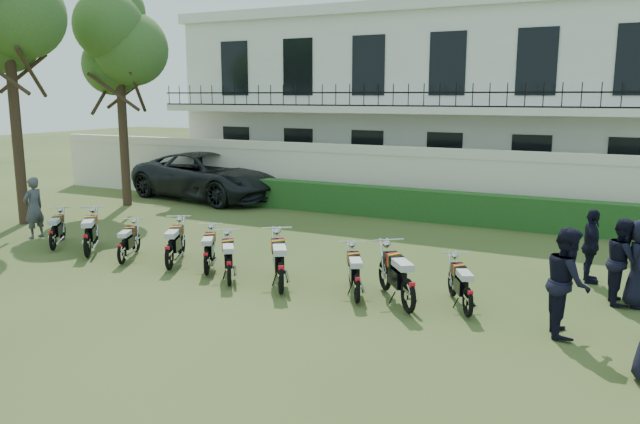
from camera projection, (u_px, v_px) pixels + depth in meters
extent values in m
plane|color=#34471C|center=(262.00, 268.00, 14.71)|extent=(100.00, 100.00, 0.00)
cube|color=beige|center=(385.00, 184.00, 21.54)|extent=(30.00, 0.30, 2.00)
cube|color=beige|center=(385.00, 150.00, 21.33)|extent=(30.00, 0.35, 0.30)
cube|color=#1E4518|center=(404.00, 204.00, 20.49)|extent=(18.00, 0.60, 1.00)
cube|color=white|center=(437.00, 107.00, 26.34)|extent=(20.00, 8.00, 7.00)
cube|color=white|center=(440.00, 16.00, 25.66)|extent=(20.40, 8.40, 0.40)
cube|color=white|center=(399.00, 110.00, 22.22)|extent=(20.00, 1.40, 0.25)
cube|color=black|center=(393.00, 93.00, 21.54)|extent=(20.00, 0.05, 0.05)
cube|color=black|center=(393.00, 106.00, 21.62)|extent=(20.00, 0.05, 0.05)
cube|color=black|center=(237.00, 153.00, 26.53)|extent=(1.30, 0.12, 2.20)
cube|color=black|center=(235.00, 69.00, 25.89)|extent=(1.30, 0.12, 2.20)
cube|color=black|center=(299.00, 156.00, 25.20)|extent=(1.30, 0.12, 2.20)
cube|color=black|center=(298.00, 67.00, 24.56)|extent=(1.30, 0.12, 2.20)
cube|color=black|center=(367.00, 159.00, 23.87)|extent=(1.30, 0.12, 2.20)
cube|color=black|center=(369.00, 65.00, 23.22)|extent=(1.30, 0.12, 2.20)
cube|color=black|center=(444.00, 163.00, 22.54)|extent=(1.30, 0.12, 2.20)
cube|color=black|center=(448.00, 64.00, 21.89)|extent=(1.30, 0.12, 2.20)
cube|color=black|center=(530.00, 167.00, 21.21)|extent=(1.30, 0.12, 2.20)
cube|color=black|center=(537.00, 62.00, 20.56)|extent=(1.30, 0.12, 2.20)
cube|color=black|center=(628.00, 172.00, 19.87)|extent=(1.30, 0.12, 2.20)
cube|color=black|center=(639.00, 59.00, 19.23)|extent=(1.30, 0.12, 2.20)
cylinder|color=#473323|center=(16.00, 129.00, 19.26)|extent=(0.32, 0.32, 5.95)
sphere|color=#2D5522|center=(21.00, 15.00, 18.63)|extent=(2.60, 2.60, 2.60)
sphere|color=#2D5522|center=(4.00, 37.00, 19.27)|extent=(2.20, 2.20, 2.20)
cylinder|color=#473323|center=(123.00, 134.00, 22.61)|extent=(0.32, 0.32, 5.25)
sphere|color=#2D5522|center=(131.00, 49.00, 22.05)|extent=(2.60, 2.60, 2.60)
sphere|color=#2D5522|center=(113.00, 65.00, 22.68)|extent=(2.20, 2.20, 2.20)
sphere|color=#2D5522|center=(109.00, 25.00, 21.43)|extent=(2.40, 2.40, 2.40)
sphere|color=#2D5522|center=(116.00, 11.00, 21.82)|extent=(2.00, 2.00, 2.00)
torus|color=black|center=(48.00, 246.00, 15.61)|extent=(0.42, 0.50, 0.57)
torus|color=black|center=(58.00, 236.00, 16.78)|extent=(0.42, 0.50, 0.57)
cube|color=black|center=(52.00, 236.00, 16.13)|extent=(0.45, 0.51, 0.28)
cube|color=black|center=(53.00, 225.00, 16.29)|extent=(0.45, 0.48, 0.21)
cube|color=red|center=(53.00, 225.00, 16.28)|extent=(0.20, 0.25, 0.21)
cube|color=yellow|center=(53.00, 225.00, 16.23)|extent=(0.17, 0.24, 0.21)
cube|color=silver|center=(49.00, 227.00, 15.83)|extent=(0.49, 0.54, 0.11)
cylinder|color=silver|center=(55.00, 212.00, 16.52)|extent=(0.46, 0.37, 0.03)
torus|color=black|center=(83.00, 253.00, 14.80)|extent=(0.48, 0.56, 0.64)
torus|color=black|center=(91.00, 240.00, 16.12)|extent=(0.48, 0.56, 0.64)
cube|color=black|center=(86.00, 241.00, 15.38)|extent=(0.51, 0.57, 0.32)
cube|color=black|center=(87.00, 227.00, 15.56)|extent=(0.51, 0.54, 0.23)
cube|color=red|center=(87.00, 227.00, 15.56)|extent=(0.22, 0.29, 0.24)
cube|color=yellow|center=(87.00, 228.00, 15.50)|extent=(0.19, 0.27, 0.24)
cube|color=silver|center=(84.00, 230.00, 15.05)|extent=(0.56, 0.61, 0.13)
cylinder|color=silver|center=(88.00, 213.00, 15.83)|extent=(0.51, 0.42, 0.03)
torus|color=black|center=(114.00, 261.00, 14.32)|extent=(0.32, 0.52, 0.55)
torus|color=black|center=(129.00, 248.00, 15.46)|extent=(0.32, 0.52, 0.55)
cube|color=black|center=(121.00, 249.00, 14.82)|extent=(0.36, 0.51, 0.27)
cube|color=black|center=(123.00, 237.00, 14.98)|extent=(0.39, 0.46, 0.20)
cube|color=red|center=(123.00, 237.00, 14.98)|extent=(0.22, 0.22, 0.21)
cube|color=yellow|center=(122.00, 238.00, 14.93)|extent=(0.20, 0.21, 0.21)
cube|color=silver|center=(117.00, 240.00, 14.54)|extent=(0.41, 0.54, 0.11)
cylinder|color=silver|center=(126.00, 224.00, 15.21)|extent=(0.49, 0.26, 0.03)
torus|color=black|center=(162.00, 266.00, 13.74)|extent=(0.37, 0.59, 0.62)
torus|color=black|center=(176.00, 251.00, 15.04)|extent=(0.37, 0.59, 0.62)
cube|color=black|center=(169.00, 252.00, 14.31)|extent=(0.42, 0.58, 0.31)
cube|color=black|center=(170.00, 238.00, 14.49)|extent=(0.45, 0.53, 0.22)
cube|color=red|center=(170.00, 238.00, 14.49)|extent=(0.25, 0.26, 0.23)
cube|color=yellow|center=(170.00, 239.00, 14.43)|extent=(0.22, 0.24, 0.23)
cube|color=silver|center=(165.00, 242.00, 13.98)|extent=(0.48, 0.61, 0.12)
cylinder|color=silver|center=(173.00, 223.00, 14.75)|extent=(0.56, 0.31, 0.03)
torus|color=black|center=(203.00, 272.00, 13.39)|extent=(0.36, 0.54, 0.57)
torus|color=black|center=(210.00, 257.00, 14.58)|extent=(0.36, 0.54, 0.57)
cube|color=black|center=(206.00, 259.00, 13.91)|extent=(0.41, 0.53, 0.28)
cube|color=black|center=(207.00, 245.00, 14.08)|extent=(0.43, 0.49, 0.21)
cube|color=red|center=(207.00, 245.00, 14.08)|extent=(0.22, 0.24, 0.22)
cube|color=yellow|center=(207.00, 245.00, 14.02)|extent=(0.20, 0.23, 0.22)
cube|color=silver|center=(204.00, 249.00, 13.61)|extent=(0.46, 0.56, 0.11)
cylinder|color=silver|center=(208.00, 230.00, 14.32)|extent=(0.50, 0.31, 0.03)
torus|color=black|center=(230.00, 282.00, 12.60)|extent=(0.42, 0.52, 0.59)
torus|color=black|center=(229.00, 266.00, 13.81)|extent=(0.42, 0.52, 0.59)
cube|color=black|center=(229.00, 268.00, 13.14)|extent=(0.45, 0.53, 0.29)
cube|color=black|center=(228.00, 253.00, 13.30)|extent=(0.46, 0.50, 0.21)
cube|color=red|center=(228.00, 253.00, 13.30)|extent=(0.21, 0.26, 0.22)
cube|color=yellow|center=(228.00, 253.00, 13.24)|extent=(0.18, 0.24, 0.22)
cube|color=silver|center=(229.00, 257.00, 12.83)|extent=(0.50, 0.56, 0.12)
cylinder|color=silver|center=(228.00, 237.00, 13.55)|extent=(0.48, 0.36, 0.03)
torus|color=black|center=(283.00, 290.00, 11.95)|extent=(0.45, 0.61, 0.66)
torus|color=black|center=(279.00, 270.00, 13.33)|extent=(0.45, 0.61, 0.66)
cube|color=black|center=(281.00, 273.00, 12.56)|extent=(0.50, 0.61, 0.33)
cube|color=black|center=(280.00, 255.00, 12.75)|extent=(0.51, 0.57, 0.24)
cube|color=red|center=(280.00, 255.00, 12.74)|extent=(0.24, 0.29, 0.25)
cube|color=yellow|center=(280.00, 256.00, 12.68)|extent=(0.22, 0.27, 0.25)
cube|color=silver|center=(282.00, 260.00, 12.21)|extent=(0.55, 0.64, 0.13)
cylinder|color=silver|center=(279.00, 236.00, 13.03)|extent=(0.56, 0.39, 0.03)
torus|color=black|center=(360.00, 300.00, 11.51)|extent=(0.36, 0.55, 0.58)
torus|color=black|center=(354.00, 281.00, 12.72)|extent=(0.36, 0.55, 0.58)
cube|color=black|center=(357.00, 284.00, 12.04)|extent=(0.40, 0.54, 0.28)
cube|color=black|center=(356.00, 268.00, 12.21)|extent=(0.42, 0.49, 0.21)
cube|color=red|center=(356.00, 267.00, 12.21)|extent=(0.23, 0.24, 0.22)
cube|color=yellow|center=(357.00, 268.00, 12.15)|extent=(0.20, 0.22, 0.22)
cube|color=silver|center=(359.00, 273.00, 11.74)|extent=(0.45, 0.57, 0.11)
cylinder|color=silver|center=(355.00, 250.00, 12.46)|extent=(0.51, 0.30, 0.03)
torus|color=black|center=(422.00, 310.00, 10.86)|extent=(0.49, 0.58, 0.66)
torus|color=black|center=(396.00, 286.00, 12.21)|extent=(0.49, 0.58, 0.66)
cube|color=black|center=(409.00, 290.00, 11.45)|extent=(0.53, 0.59, 0.33)
cube|color=black|center=(405.00, 271.00, 11.64)|extent=(0.53, 0.56, 0.24)
cube|color=red|center=(405.00, 270.00, 11.64)|extent=(0.23, 0.30, 0.25)
cube|color=yellow|center=(406.00, 271.00, 11.57)|extent=(0.20, 0.28, 0.25)
cube|color=silver|center=(416.00, 277.00, 11.11)|extent=(0.58, 0.63, 0.13)
cylinder|color=silver|center=(400.00, 250.00, 11.91)|extent=(0.53, 0.43, 0.03)
torus|color=black|center=(477.00, 315.00, 10.76)|extent=(0.34, 0.53, 0.56)
torus|color=black|center=(460.00, 293.00, 11.94)|extent=(0.34, 0.53, 0.56)
cube|color=black|center=(469.00, 297.00, 11.28)|extent=(0.38, 0.53, 0.28)
cube|color=black|center=(466.00, 280.00, 11.44)|extent=(0.41, 0.48, 0.20)
cube|color=red|center=(466.00, 280.00, 11.44)|extent=(0.22, 0.23, 0.21)
cube|color=yellow|center=(467.00, 281.00, 11.39)|extent=(0.20, 0.22, 0.21)
cube|color=silver|center=(473.00, 286.00, 10.98)|extent=(0.43, 0.55, 0.11)
cylinder|color=silver|center=(463.00, 262.00, 11.68)|extent=(0.50, 0.28, 0.03)
imported|color=black|center=(210.00, 176.00, 24.34)|extent=(6.96, 4.12, 1.82)
imported|color=#535358|center=(34.00, 208.00, 17.63)|extent=(0.44, 0.65, 1.75)
imported|color=black|center=(567.00, 282.00, 10.47)|extent=(0.89, 1.04, 1.86)
imported|color=black|center=(623.00, 261.00, 12.07)|extent=(0.77, 0.92, 1.69)
imported|color=black|center=(591.00, 246.00, 13.43)|extent=(0.54, 1.00, 1.62)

